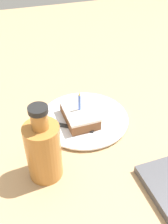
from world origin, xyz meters
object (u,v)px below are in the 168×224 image
object	(u,v)px
plate	(84,118)
bottle	(43,149)
fork	(63,125)
cake_slice	(80,114)

from	to	relation	value
plate	bottle	bearing A→B (deg)	45.70
fork	bottle	bearing A→B (deg)	59.71
cake_slice	fork	world-z (taller)	cake_slice
bottle	cake_slice	bearing A→B (deg)	-132.45
cake_slice	bottle	bearing A→B (deg)	47.55
cake_slice	fork	bearing A→B (deg)	10.81
plate	cake_slice	size ratio (longest dim) A/B	2.08
plate	cake_slice	bearing A→B (deg)	23.96
cake_slice	bottle	xyz separation A→B (m)	(0.14, 0.15, 0.05)
plate	fork	size ratio (longest dim) A/B	1.89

